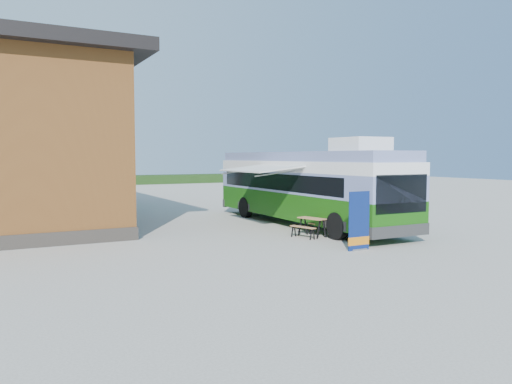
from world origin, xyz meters
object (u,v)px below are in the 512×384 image
person_a (128,206)px  person_b (248,197)px  picnic_table (312,223)px  bus (305,185)px  banner (359,226)px  slurry_tanker (99,188)px

person_a → person_b: 7.22m
person_a → picnic_table: bearing=-92.8°
bus → banner: size_ratio=6.37×
banner → picnic_table: 3.11m
person_a → slurry_tanker: bearing=50.0°
picnic_table → person_a: 9.06m
bus → picnic_table: (-1.68, -3.08, -1.30)m
bus → person_b: 5.70m
bus → person_b: (-0.09, 5.62, -0.96)m
person_b → person_a: bearing=-33.5°
picnic_table → banner: bearing=-108.3°
bus → picnic_table: bus is taller
picnic_table → person_a: bearing=113.0°
banner → person_a: size_ratio=1.16×
person_b → slurry_tanker: 9.04m
bus → slurry_tanker: 13.35m
bus → person_b: bearing=91.4°
banner → person_b: bearing=81.7°
banner → person_b: size_ratio=1.11×
picnic_table → person_b: bearing=65.4°
banner → bus: bearing=73.3°
bus → banner: (-1.91, -6.17, -1.04)m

